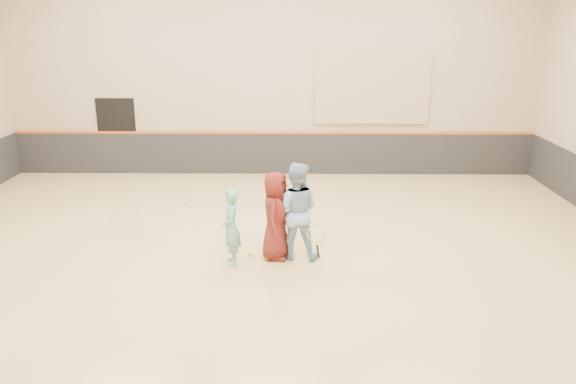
{
  "coord_description": "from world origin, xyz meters",
  "views": [
    {
      "loc": [
        0.65,
        -9.94,
        4.33
      ],
      "look_at": [
        0.52,
        0.4,
        1.15
      ],
      "focal_mm": 35.0,
      "sensor_mm": 36.0,
      "label": 1
    }
  ],
  "objects_px": {
    "girl": "(231,228)",
    "spare_racket": "(305,205)",
    "instructor": "(296,211)",
    "young_man": "(276,216)"
  },
  "relations": [
    {
      "from": "instructor",
      "to": "girl",
      "type": "bearing_deg",
      "value": 21.99
    },
    {
      "from": "girl",
      "to": "instructor",
      "type": "xyz_separation_m",
      "value": [
        1.18,
        0.35,
        0.21
      ]
    },
    {
      "from": "girl",
      "to": "instructor",
      "type": "distance_m",
      "value": 1.24
    },
    {
      "from": "girl",
      "to": "spare_racket",
      "type": "distance_m",
      "value": 3.7
    },
    {
      "from": "spare_racket",
      "to": "instructor",
      "type": "bearing_deg",
      "value": -94.08
    },
    {
      "from": "girl",
      "to": "young_man",
      "type": "distance_m",
      "value": 0.87
    },
    {
      "from": "instructor",
      "to": "spare_racket",
      "type": "relative_size",
      "value": 2.49
    },
    {
      "from": "instructor",
      "to": "young_man",
      "type": "distance_m",
      "value": 0.39
    },
    {
      "from": "young_man",
      "to": "spare_racket",
      "type": "distance_m",
      "value": 3.2
    },
    {
      "from": "instructor",
      "to": "young_man",
      "type": "relative_size",
      "value": 1.1
    }
  ]
}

